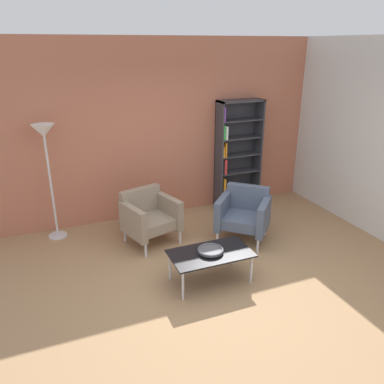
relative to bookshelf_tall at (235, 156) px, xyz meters
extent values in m
plane|color=#9E7751|center=(-1.38, -2.26, -0.93)|extent=(8.32, 8.32, 0.00)
cube|color=#B2664C|center=(-1.38, 0.20, 0.52)|extent=(6.40, 0.12, 2.90)
cube|color=silver|center=(1.48, -1.66, 0.52)|extent=(0.12, 5.20, 2.90)
cube|color=#333338|center=(-0.34, -0.03, 0.02)|extent=(0.03, 0.30, 1.90)
cube|color=#333338|center=(0.43, -0.03, 0.02)|extent=(0.03, 0.30, 1.90)
cube|color=#333338|center=(0.05, -0.03, 0.96)|extent=(0.80, 0.30, 0.03)
cube|color=#333338|center=(0.05, -0.03, -0.91)|extent=(0.80, 0.30, 0.03)
cube|color=#333338|center=(0.05, 0.12, 0.02)|extent=(0.80, 0.02, 1.90)
cube|color=#333338|center=(0.05, -0.03, -0.59)|extent=(0.76, 0.28, 0.02)
cube|color=#333338|center=(0.05, -0.03, -0.28)|extent=(0.76, 0.28, 0.02)
cube|color=#333338|center=(0.05, -0.03, 0.02)|extent=(0.76, 0.28, 0.02)
cube|color=#333338|center=(0.05, -0.03, 0.33)|extent=(0.76, 0.28, 0.02)
cube|color=#333338|center=(0.05, -0.03, 0.64)|extent=(0.76, 0.28, 0.02)
cube|color=blue|center=(-0.30, -0.04, -0.79)|extent=(0.03, 0.25, 0.19)
cube|color=white|center=(-0.26, -0.05, -0.76)|extent=(0.04, 0.24, 0.24)
cube|color=black|center=(-0.31, -0.08, -0.44)|extent=(0.02, 0.18, 0.27)
cube|color=orange|center=(-0.27, -0.07, -0.47)|extent=(0.04, 0.18, 0.22)
cube|color=black|center=(-0.30, -0.05, -0.17)|extent=(0.03, 0.23, 0.21)
cube|color=red|center=(-0.26, -0.07, -0.14)|extent=(0.04, 0.20, 0.26)
cube|color=orange|center=(-0.30, -0.08, 0.13)|extent=(0.03, 0.17, 0.19)
cube|color=orange|center=(-0.26, -0.07, 0.16)|extent=(0.02, 0.20, 0.25)
cube|color=green|center=(-0.30, -0.08, 0.46)|extent=(0.03, 0.17, 0.24)
cube|color=white|center=(-0.26, -0.07, 0.45)|extent=(0.03, 0.19, 0.22)
cube|color=purple|center=(-0.31, -0.07, 0.77)|extent=(0.02, 0.19, 0.23)
cube|color=black|center=(-1.43, -2.08, -0.54)|extent=(1.00, 0.56, 0.02)
cylinder|color=silver|center=(-1.88, -2.31, -0.74)|extent=(0.03, 0.03, 0.38)
cylinder|color=silver|center=(-0.98, -2.31, -0.74)|extent=(0.03, 0.03, 0.38)
cylinder|color=silver|center=(-1.88, -1.85, -0.74)|extent=(0.03, 0.03, 0.38)
cylinder|color=silver|center=(-0.98, -1.85, -0.74)|extent=(0.03, 0.03, 0.38)
cylinder|color=#4C4C51|center=(-1.43, -2.08, -0.52)|extent=(0.13, 0.13, 0.02)
cylinder|color=#4C4C51|center=(-1.43, -2.08, -0.50)|extent=(0.32, 0.32, 0.02)
torus|color=#4C4C51|center=(-1.43, -2.08, -0.48)|extent=(0.32, 0.32, 0.02)
cube|color=gray|center=(-1.82, -0.84, -0.61)|extent=(0.78, 0.74, 0.16)
cube|color=gray|center=(-1.90, -0.58, -0.34)|extent=(0.65, 0.30, 0.38)
cube|color=gray|center=(-2.11, -0.95, -0.50)|extent=(0.28, 0.62, 0.46)
cube|color=gray|center=(-1.52, -0.77, -0.50)|extent=(0.28, 0.62, 0.46)
cylinder|color=silver|center=(-2.02, -1.22, -0.81)|extent=(0.04, 0.04, 0.24)
cylinder|color=silver|center=(-1.44, -1.05, -0.81)|extent=(0.04, 0.04, 0.24)
cylinder|color=silver|center=(-2.19, -0.67, -0.81)|extent=(0.04, 0.04, 0.24)
cylinder|color=silver|center=(-1.61, -0.49, -0.81)|extent=(0.04, 0.04, 0.24)
cube|color=#4C566B|center=(-0.52, -1.27, -0.61)|extent=(0.86, 0.86, 0.16)
cube|color=#4C566B|center=(-0.34, -1.07, -0.34)|extent=(0.55, 0.52, 0.38)
cube|color=#4C566B|center=(-0.76, -1.07, -0.50)|extent=(0.49, 0.52, 0.46)
cube|color=#4C566B|center=(-0.31, -1.49, -0.50)|extent=(0.49, 0.52, 0.46)
cylinder|color=silver|center=(-0.95, -1.30, -0.81)|extent=(0.04, 0.04, 0.24)
cylinder|color=silver|center=(-0.51, -1.70, -0.81)|extent=(0.04, 0.04, 0.24)
cylinder|color=silver|center=(-0.56, -0.87, -0.81)|extent=(0.04, 0.04, 0.24)
cylinder|color=silver|center=(-0.12, -1.27, -0.81)|extent=(0.04, 0.04, 0.24)
cylinder|color=silver|center=(-3.11, -0.12, -0.91)|extent=(0.28, 0.28, 0.02)
cylinder|color=silver|center=(-3.11, -0.12, -0.08)|extent=(0.03, 0.03, 1.65)
cone|color=white|center=(-3.11, -0.12, 0.72)|extent=(0.32, 0.32, 0.18)
camera|label=1|loc=(-3.18, -5.80, 1.86)|focal=35.96mm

